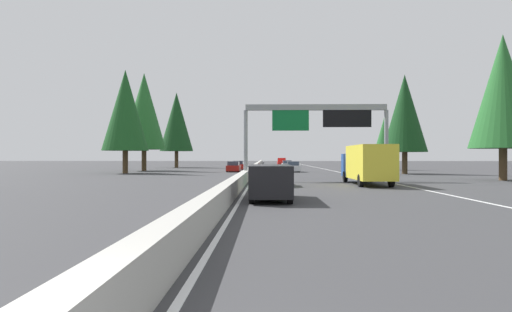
{
  "coord_description": "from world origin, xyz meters",
  "views": [
    {
      "loc": [
        -2.66,
        -1.5,
        2.09
      ],
      "look_at": [
        47.17,
        -0.33,
        2.2
      ],
      "focal_mm": 30.04,
      "sensor_mm": 36.0,
      "label": 1
    }
  ],
  "objects_px": {
    "pickup_far_right": "(282,162)",
    "conifer_left_far": "(177,122)",
    "sedan_mid_center": "(287,165)",
    "conifer_right_mid": "(405,113)",
    "sedan_far_left": "(273,176)",
    "sedan_distant_a": "(293,167)",
    "conifer_right_far": "(385,137)",
    "conifer_right_near": "(503,91)",
    "conifer_left_near": "(125,110)",
    "oncoming_far": "(239,166)",
    "conifer_left_mid": "(144,111)",
    "minivan_near_right": "(271,180)",
    "oncoming_near": "(234,167)",
    "box_truck_distant_b": "(367,163)",
    "sign_gantry_overhead": "(318,120)"
  },
  "relations": [
    {
      "from": "sedan_far_left",
      "to": "sedan_distant_a",
      "type": "xyz_separation_m",
      "value": [
        28.53,
        -3.2,
        0.0
      ]
    },
    {
      "from": "pickup_far_right",
      "to": "conifer_right_far",
      "type": "xyz_separation_m",
      "value": [
        -32.09,
        -15.35,
        4.35
      ]
    },
    {
      "from": "minivan_near_right",
      "to": "oncoming_near",
      "type": "bearing_deg",
      "value": 6.95
    },
    {
      "from": "conifer_right_near",
      "to": "box_truck_distant_b",
      "type": "bearing_deg",
      "value": 114.03
    },
    {
      "from": "sedan_distant_a",
      "to": "conifer_left_near",
      "type": "relative_size",
      "value": 0.33
    },
    {
      "from": "minivan_near_right",
      "to": "conifer_left_far",
      "type": "relative_size",
      "value": 0.34
    },
    {
      "from": "sedan_mid_center",
      "to": "sedan_distant_a",
      "type": "distance_m",
      "value": 18.62
    },
    {
      "from": "conifer_left_mid",
      "to": "oncoming_near",
      "type": "bearing_deg",
      "value": -105.77
    },
    {
      "from": "minivan_near_right",
      "to": "oncoming_near",
      "type": "xyz_separation_m",
      "value": [
        39.16,
        4.77,
        -0.27
      ]
    },
    {
      "from": "sedan_mid_center",
      "to": "conifer_left_near",
      "type": "xyz_separation_m",
      "value": [
        -24.32,
        21.7,
        7.34
      ]
    },
    {
      "from": "conifer_right_far",
      "to": "conifer_left_near",
      "type": "height_order",
      "value": "conifer_left_near"
    },
    {
      "from": "sedan_distant_a",
      "to": "conifer_left_mid",
      "type": "bearing_deg",
      "value": 79.18
    },
    {
      "from": "pickup_far_right",
      "to": "oncoming_near",
      "type": "bearing_deg",
      "value": 168.71
    },
    {
      "from": "conifer_right_near",
      "to": "sedan_distant_a",
      "type": "bearing_deg",
      "value": 39.45
    },
    {
      "from": "conifer_right_near",
      "to": "sedan_far_left",
      "type": "bearing_deg",
      "value": 109.92
    },
    {
      "from": "minivan_near_right",
      "to": "conifer_left_near",
      "type": "bearing_deg",
      "value": 28.65
    },
    {
      "from": "pickup_far_right",
      "to": "conifer_left_far",
      "type": "distance_m",
      "value": 28.69
    },
    {
      "from": "oncoming_near",
      "to": "sedan_far_left",
      "type": "bearing_deg",
      "value": 9.98
    },
    {
      "from": "conifer_left_far",
      "to": "conifer_left_near",
      "type": "bearing_deg",
      "value": 179.53
    },
    {
      "from": "oncoming_far",
      "to": "conifer_left_mid",
      "type": "distance_m",
      "value": 16.99
    },
    {
      "from": "sedan_far_left",
      "to": "conifer_right_far",
      "type": "height_order",
      "value": "conifer_right_far"
    },
    {
      "from": "sedan_mid_center",
      "to": "conifer_right_mid",
      "type": "xyz_separation_m",
      "value": [
        -24.96,
        -13.32,
        6.8
      ]
    },
    {
      "from": "oncoming_far",
      "to": "pickup_far_right",
      "type": "bearing_deg",
      "value": 165.8
    },
    {
      "from": "sedan_mid_center",
      "to": "conifer_right_far",
      "type": "xyz_separation_m",
      "value": [
        -9.13,
        -15.22,
        4.59
      ]
    },
    {
      "from": "pickup_far_right",
      "to": "conifer_right_near",
      "type": "height_order",
      "value": "conifer_right_near"
    },
    {
      "from": "sign_gantry_overhead",
      "to": "sedan_far_left",
      "type": "xyz_separation_m",
      "value": [
        -6.52,
        4.01,
        -4.64
      ]
    },
    {
      "from": "sign_gantry_overhead",
      "to": "minivan_near_right",
      "type": "xyz_separation_m",
      "value": [
        -16.83,
        4.32,
        -4.37
      ]
    },
    {
      "from": "conifer_right_near",
      "to": "conifer_left_far",
      "type": "bearing_deg",
      "value": 40.55
    },
    {
      "from": "conifer_right_near",
      "to": "conifer_right_mid",
      "type": "bearing_deg",
      "value": 14.93
    },
    {
      "from": "oncoming_far",
      "to": "conifer_left_mid",
      "type": "bearing_deg",
      "value": -69.39
    },
    {
      "from": "oncoming_far",
      "to": "sedan_far_left",
      "type": "bearing_deg",
      "value": 7.47
    },
    {
      "from": "box_truck_distant_b",
      "to": "sign_gantry_overhead",
      "type": "bearing_deg",
      "value": 31.46
    },
    {
      "from": "conifer_left_mid",
      "to": "oncoming_far",
      "type": "bearing_deg",
      "value": -69.39
    },
    {
      "from": "sedan_far_left",
      "to": "pickup_far_right",
      "type": "bearing_deg",
      "value": -2.58
    },
    {
      "from": "oncoming_far",
      "to": "conifer_left_near",
      "type": "distance_m",
      "value": 21.53
    },
    {
      "from": "box_truck_distant_b",
      "to": "sedan_distant_a",
      "type": "height_order",
      "value": "box_truck_distant_b"
    },
    {
      "from": "minivan_near_right",
      "to": "oncoming_near",
      "type": "distance_m",
      "value": 39.45
    },
    {
      "from": "conifer_right_far",
      "to": "conifer_left_far",
      "type": "height_order",
      "value": "conifer_left_far"
    },
    {
      "from": "pickup_far_right",
      "to": "box_truck_distant_b",
      "type": "relative_size",
      "value": 0.66
    },
    {
      "from": "pickup_far_right",
      "to": "conifer_left_mid",
      "type": "bearing_deg",
      "value": 149.49
    },
    {
      "from": "minivan_near_right",
      "to": "sedan_far_left",
      "type": "bearing_deg",
      "value": -1.69
    },
    {
      "from": "oncoming_near",
      "to": "conifer_right_near",
      "type": "relative_size",
      "value": 0.34
    },
    {
      "from": "box_truck_distant_b",
      "to": "conifer_left_far",
      "type": "bearing_deg",
      "value": 26.25
    },
    {
      "from": "sedan_mid_center",
      "to": "pickup_far_right",
      "type": "height_order",
      "value": "pickup_far_right"
    },
    {
      "from": "sedan_far_left",
      "to": "pickup_far_right",
      "type": "relative_size",
      "value": 0.79
    },
    {
      "from": "sedan_mid_center",
      "to": "conifer_left_mid",
      "type": "bearing_deg",
      "value": 123.03
    },
    {
      "from": "conifer_right_near",
      "to": "conifer_left_far",
      "type": "relative_size",
      "value": 0.88
    },
    {
      "from": "conifer_left_mid",
      "to": "sedan_far_left",
      "type": "bearing_deg",
      "value": -150.06
    },
    {
      "from": "sign_gantry_overhead",
      "to": "box_truck_distant_b",
      "type": "xyz_separation_m",
      "value": [
        -5.06,
        -3.1,
        -3.71
      ]
    },
    {
      "from": "minivan_near_right",
      "to": "conifer_left_near",
      "type": "xyz_separation_m",
      "value": [
        33.13,
        18.1,
        7.07
      ]
    }
  ]
}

